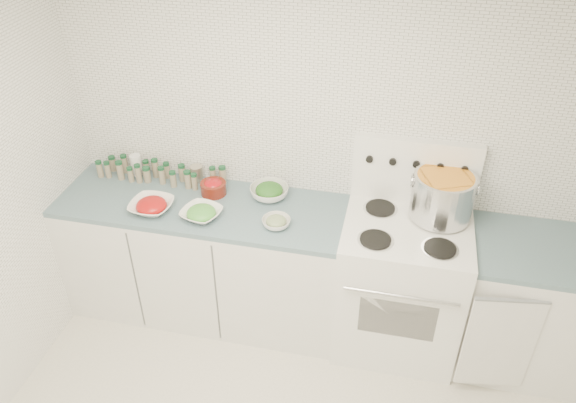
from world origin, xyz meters
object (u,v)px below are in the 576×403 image
Objects in this scene: bowl_tomato at (151,206)px; bowl_snowpea at (201,213)px; stove at (400,282)px; stock_pot at (443,195)px.

bowl_tomato is 0.33m from bowl_snowpea.
bowl_snowpea is (-1.24, -0.14, 0.44)m from stove.
stock_pot is at bearing 8.94° from bowl_tomato.
bowl_snowpea is at bearing -168.93° from stock_pot.
stove is 5.01× the size of bowl_tomato.
bowl_tomato reaches higher than bowl_snowpea.
stove is 0.64m from stock_pot.
bowl_tomato is at bearing -175.15° from stove.
bowl_snowpea is (-1.42, -0.28, -0.16)m from stock_pot.
bowl_tomato is 0.94× the size of bowl_snowpea.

